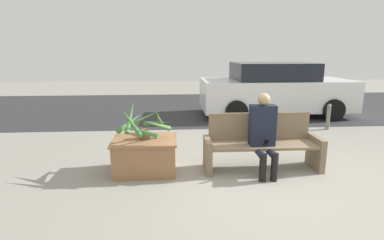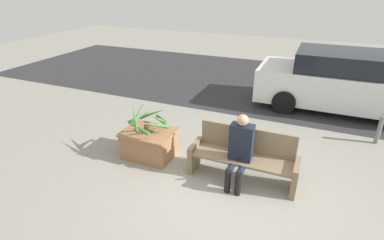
{
  "view_description": "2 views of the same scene",
  "coord_description": "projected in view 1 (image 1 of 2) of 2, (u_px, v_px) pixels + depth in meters",
  "views": [
    {
      "loc": [
        -1.3,
        -4.09,
        1.88
      ],
      "look_at": [
        -0.97,
        0.76,
        0.75
      ],
      "focal_mm": 28.0,
      "sensor_mm": 36.0,
      "label": 1
    },
    {
      "loc": [
        1.03,
        -3.97,
        3.2
      ],
      "look_at": [
        -0.93,
        0.66,
        0.82
      ],
      "focal_mm": 28.0,
      "sensor_mm": 36.0,
      "label": 2
    }
  ],
  "objects": [
    {
      "name": "person_seated",
      "position": [
        263.0,
        131.0,
        4.6
      ],
      "size": [
        0.38,
        0.57,
        1.25
      ],
      "color": "black",
      "rests_on": "ground_plane"
    },
    {
      "name": "ground_plane",
      "position": [
        260.0,
        179.0,
        4.49
      ],
      "size": [
        30.0,
        30.0,
        0.0
      ],
      "primitive_type": "plane",
      "color": "gray"
    },
    {
      "name": "road_surface",
      "position": [
        210.0,
        107.0,
        10.29
      ],
      "size": [
        20.0,
        6.0,
        0.01
      ],
      "primitive_type": "cube",
      "color": "#2D2D30",
      "rests_on": "ground_plane"
    },
    {
      "name": "potted_plant",
      "position": [
        143.0,
        124.0,
        4.61
      ],
      "size": [
        0.87,
        0.86,
        0.58
      ],
      "color": "brown",
      "rests_on": "planter_box"
    },
    {
      "name": "planter_box",
      "position": [
        145.0,
        154.0,
        4.72
      ],
      "size": [
        0.99,
        0.76,
        0.54
      ],
      "color": "#936642",
      "rests_on": "ground_plane"
    },
    {
      "name": "bench",
      "position": [
        261.0,
        144.0,
        4.84
      ],
      "size": [
        1.86,
        0.53,
        0.89
      ],
      "color": "#7A664C",
      "rests_on": "ground_plane"
    },
    {
      "name": "bollard_post",
      "position": [
        328.0,
        116.0,
        7.25
      ],
      "size": [
        0.1,
        0.1,
        0.63
      ],
      "color": "slate",
      "rests_on": "ground_plane"
    },
    {
      "name": "parked_car",
      "position": [
        274.0,
        90.0,
        8.81
      ],
      "size": [
        4.31,
        1.98,
        1.54
      ],
      "color": "silver",
      "rests_on": "ground_plane"
    }
  ]
}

